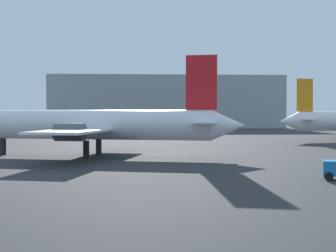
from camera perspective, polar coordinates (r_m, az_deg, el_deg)
airplane_on_taxiway at (r=51.93m, az=-9.59°, el=0.14°), size 33.26×22.23×10.11m
terminal_building at (r=144.17m, az=-0.27°, el=2.72°), size 63.98×22.46×14.39m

